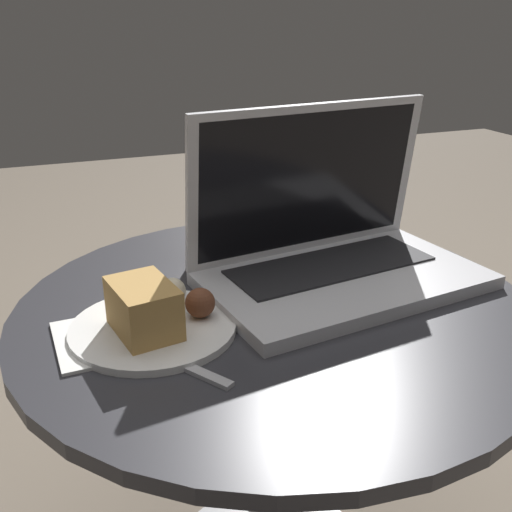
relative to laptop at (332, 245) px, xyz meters
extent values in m
cylinder|color=#9E9EA3|center=(-0.10, -0.04, -0.29)|extent=(0.07, 0.07, 0.45)
cylinder|color=#2D2D33|center=(-0.10, -0.04, -0.06)|extent=(0.66, 0.66, 0.02)
cube|color=white|center=(-0.29, -0.06, -0.05)|extent=(0.17, 0.12, 0.00)
cube|color=silver|center=(0.00, -0.03, -0.04)|extent=(0.40, 0.26, 0.02)
cube|color=black|center=(0.00, 0.00, -0.03)|extent=(0.30, 0.14, 0.00)
cube|color=silver|center=(-0.01, 0.06, 0.08)|extent=(0.37, 0.08, 0.22)
cube|color=black|center=(-0.01, 0.06, 0.08)|extent=(0.34, 0.07, 0.19)
cylinder|color=brown|center=(-0.13, 0.12, 0.03)|extent=(0.07, 0.07, 0.17)
cylinder|color=white|center=(-0.13, 0.12, 0.13)|extent=(0.07, 0.07, 0.02)
cylinder|color=white|center=(-0.26, -0.06, -0.04)|extent=(0.19, 0.19, 0.01)
cube|color=tan|center=(-0.28, -0.07, -0.01)|extent=(0.08, 0.10, 0.06)
sphere|color=beige|center=(-0.23, -0.02, -0.02)|extent=(0.03, 0.03, 0.03)
sphere|color=brown|center=(-0.21, -0.06, -0.02)|extent=(0.04, 0.04, 0.04)
cube|color=#B2B2B7|center=(-0.25, -0.15, -0.05)|extent=(0.08, 0.12, 0.01)
cube|color=#B2B2B7|center=(-0.30, -0.07, -0.05)|extent=(0.05, 0.06, 0.01)
camera|label=1|loc=(-0.37, -0.68, 0.30)|focal=42.00mm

